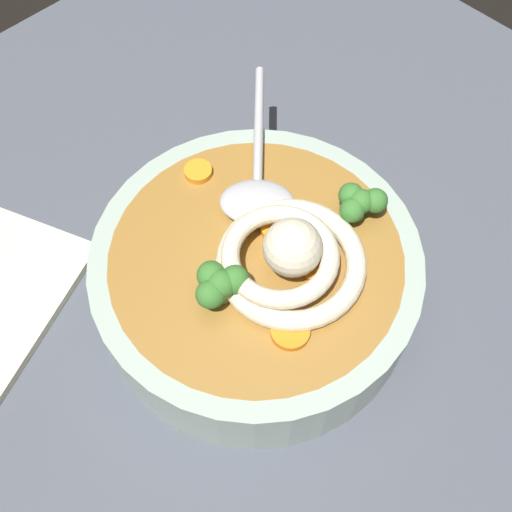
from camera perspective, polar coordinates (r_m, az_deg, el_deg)
name	(u,v)px	position (r cm, az deg, el deg)	size (l,w,h in cm)	color
table_slab	(259,358)	(53.57, 0.26, -9.31)	(97.25, 97.25, 3.15)	#474C56
soup_bowl	(256,277)	(51.08, 0.00, -1.92)	(26.14, 26.14, 6.88)	#9EB2A3
noodle_pile	(288,257)	(46.38, 2.99, -0.09)	(12.59, 12.34, 5.06)	beige
soup_spoon	(257,188)	(50.87, 0.12, 6.24)	(14.65, 14.48, 1.60)	#B7B7BC
broccoli_floret_rear	(359,201)	(49.33, 9.39, 4.94)	(3.89, 3.35, 3.08)	#7A9E60
broccoli_floret_front	(220,283)	(44.71, -3.35, -2.52)	(4.20, 3.62, 3.32)	#7A9E60
carrot_slice_extra_b	(198,172)	(52.78, -5.32, 7.70)	(2.34, 2.34, 0.59)	orange
carrot_slice_center	(290,331)	(45.01, 3.15, -6.90)	(2.87, 2.87, 0.59)	orange
carrot_slice_left	(276,228)	(49.15, 1.83, 2.55)	(2.46, 2.46, 0.74)	orange
carrot_slice_right	(321,271)	(47.43, 5.97, -1.41)	(2.49, 2.49, 0.58)	orange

